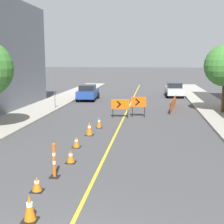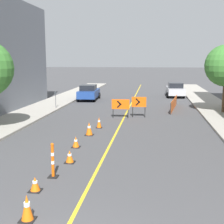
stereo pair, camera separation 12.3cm
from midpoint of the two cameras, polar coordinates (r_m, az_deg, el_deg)
lane_stripe at (r=28.77m, az=3.49°, el=1.22°), size 0.12×46.58×0.01m
sidewalk_left at (r=30.18m, az=-10.53°, el=1.61°), size 3.17×46.58×0.14m
sidewalk_right at (r=29.17m, az=18.00°, el=1.01°), size 3.17×46.58×0.14m
traffic_cone_nearest at (r=8.92m, az=-14.88°, el=-16.57°), size 0.40×0.40×0.72m
traffic_cone_second at (r=10.67m, az=-13.56°, el=-12.70°), size 0.40×0.40×0.49m
traffic_cone_third at (r=13.13m, az=-7.49°, el=-8.10°), size 0.41×0.41×0.52m
traffic_cone_fourth at (r=15.28m, az=-6.41°, el=-5.49°), size 0.40×0.40×0.53m
traffic_cone_fifth at (r=17.57m, az=-4.00°, el=-3.07°), size 0.47×0.47×0.75m
traffic_cone_farthest at (r=19.39m, az=-2.21°, el=-1.95°), size 0.37×0.37×0.68m
delineator_post_front at (r=11.59m, az=-10.48°, el=-9.03°), size 0.34×0.34×1.29m
arrow_barricade_primary at (r=22.48m, az=1.73°, el=1.31°), size 1.28×0.11×1.37m
arrow_barricade_secondary at (r=22.84m, az=5.10°, el=1.67°), size 1.06×0.11×1.50m
safety_mesh_fence at (r=27.01m, az=11.36°, el=1.46°), size 0.85×5.45×0.92m
parked_car_curb_near at (r=32.51m, az=-4.17°, el=3.61°), size 2.01×4.38×1.59m
parked_car_curb_mid at (r=35.97m, az=11.58°, el=4.03°), size 1.95×4.36×1.59m
parking_meter_far_curb at (r=26.71m, az=-10.17°, el=2.85°), size 0.12×0.11×1.39m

